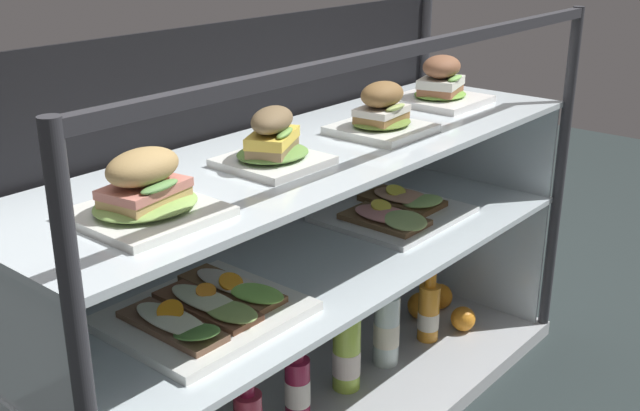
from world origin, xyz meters
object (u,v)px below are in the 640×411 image
(juice_bottle_back_center, at_px, (386,328))
(juice_bottle_front_second, at_px, (429,311))
(plated_roll_sandwich_far_left, at_px, (382,115))
(open_sandwich_tray_mid_left, at_px, (207,310))
(plated_roll_sandwich_mid_left, at_px, (145,193))
(juice_bottle_back_left, at_px, (347,351))
(orange_fruit_beside_bottles, at_px, (440,296))
(plated_roll_sandwich_left_of_center, at_px, (441,86))
(juice_bottle_front_middle, at_px, (297,388))
(plated_roll_sandwich_center, at_px, (273,144))
(orange_fruit_near_left_post, at_px, (463,319))
(open_sandwich_tray_near_left_corner, at_px, (396,211))
(orange_fruit_rolled_forward, at_px, (421,306))

(juice_bottle_back_center, relative_size, juice_bottle_front_second, 1.12)
(plated_roll_sandwich_far_left, xyz_separation_m, open_sandwich_tray_mid_left, (-0.50, 0.03, -0.28))
(plated_roll_sandwich_mid_left, bearing_deg, juice_bottle_back_left, 5.74)
(orange_fruit_beside_bottles, bearing_deg, plated_roll_sandwich_mid_left, -174.56)
(juice_bottle_back_left, bearing_deg, plated_roll_sandwich_left_of_center, 1.88)
(plated_roll_sandwich_left_of_center, xyz_separation_m, orange_fruit_beside_bottles, (0.11, 0.03, -0.65))
(juice_bottle_front_middle, distance_m, juice_bottle_back_left, 0.18)
(plated_roll_sandwich_mid_left, bearing_deg, plated_roll_sandwich_center, 6.16)
(plated_roll_sandwich_far_left, xyz_separation_m, juice_bottle_front_second, (0.27, 0.02, -0.60))
(juice_bottle_front_second, height_order, orange_fruit_near_left_post, juice_bottle_front_second)
(plated_roll_sandwich_mid_left, height_order, open_sandwich_tray_mid_left, plated_roll_sandwich_mid_left)
(orange_fruit_beside_bottles, bearing_deg, orange_fruit_near_left_post, -120.40)
(juice_bottle_front_second, distance_m, orange_fruit_beside_bottles, 0.19)
(open_sandwich_tray_mid_left, xyz_separation_m, juice_bottle_front_second, (0.77, -0.01, -0.32))
(plated_roll_sandwich_mid_left, bearing_deg, plated_roll_sandwich_left_of_center, 4.22)
(orange_fruit_beside_bottles, bearing_deg, juice_bottle_front_middle, -176.33)
(juice_bottle_front_middle, bearing_deg, juice_bottle_back_center, -1.30)
(plated_roll_sandwich_center, bearing_deg, open_sandwich_tray_near_left_corner, 4.93)
(juice_bottle_back_left, xyz_separation_m, juice_bottle_front_second, (0.32, -0.03, -0.02))
(open_sandwich_tray_near_left_corner, height_order, juice_bottle_back_center, open_sandwich_tray_near_left_corner)
(open_sandwich_tray_near_left_corner, bearing_deg, plated_roll_sandwich_center, -175.07)
(plated_roll_sandwich_left_of_center, distance_m, juice_bottle_front_second, 0.61)
(open_sandwich_tray_near_left_corner, bearing_deg, plated_roll_sandwich_left_of_center, -1.46)
(plated_roll_sandwich_mid_left, relative_size, juice_bottle_back_left, 0.82)
(plated_roll_sandwich_mid_left, bearing_deg, open_sandwich_tray_near_left_corner, 5.43)
(plated_roll_sandwich_mid_left, distance_m, juice_bottle_back_left, 0.83)
(plated_roll_sandwich_center, bearing_deg, orange_fruit_near_left_post, -4.16)
(plated_roll_sandwich_far_left, xyz_separation_m, juice_bottle_back_center, (0.10, 0.04, -0.58))
(juice_bottle_front_second, distance_m, orange_fruit_near_left_post, 0.12)
(plated_roll_sandwich_center, height_order, orange_fruit_rolled_forward, plated_roll_sandwich_center)
(juice_bottle_front_middle, distance_m, orange_fruit_beside_bottles, 0.68)
(plated_roll_sandwich_mid_left, bearing_deg, orange_fruit_near_left_post, -0.86)
(plated_roll_sandwich_mid_left, relative_size, orange_fruit_near_left_post, 3.01)
(plated_roll_sandwich_center, xyz_separation_m, orange_fruit_rolled_forward, (0.68, 0.08, -0.64))
(juice_bottle_back_left, distance_m, orange_fruit_beside_bottles, 0.50)
(juice_bottle_back_left, bearing_deg, plated_roll_sandwich_mid_left, -174.26)
(plated_roll_sandwich_far_left, bearing_deg, plated_roll_sandwich_center, 176.32)
(orange_fruit_beside_bottles, bearing_deg, juice_bottle_back_left, -174.92)
(juice_bottle_front_middle, bearing_deg, orange_fruit_beside_bottles, 3.67)
(juice_bottle_front_second, xyz_separation_m, orange_fruit_rolled_forward, (0.09, 0.08, -0.04))
(juice_bottle_back_center, distance_m, orange_fruit_beside_bottles, 0.35)
(open_sandwich_tray_near_left_corner, bearing_deg, juice_bottle_back_center, -158.94)
(plated_roll_sandwich_center, distance_m, juice_bottle_front_middle, 0.60)
(plated_roll_sandwich_mid_left, xyz_separation_m, orange_fruit_rolled_forward, (1.00, 0.11, -0.64))
(orange_fruit_rolled_forward, bearing_deg, open_sandwich_tray_near_left_corner, -169.61)
(open_sandwich_tray_mid_left, bearing_deg, plated_roll_sandwich_mid_left, -163.46)
(juice_bottle_back_left, xyz_separation_m, orange_fruit_rolled_forward, (0.41, 0.05, -0.06))
(open_sandwich_tray_near_left_corner, distance_m, juice_bottle_back_left, 0.36)
(open_sandwich_tray_mid_left, distance_m, juice_bottle_front_middle, 0.41)
(open_sandwich_tray_mid_left, xyz_separation_m, juice_bottle_front_middle, (0.27, 0.02, -0.31))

